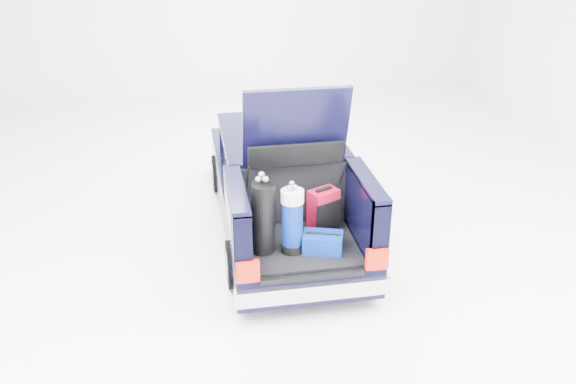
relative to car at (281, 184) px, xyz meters
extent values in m
plane|color=white|center=(0.00, -0.11, -0.67)|extent=(14.00, 14.00, 0.00)
cube|color=black|center=(0.00, 0.54, -0.17)|extent=(1.75, 3.00, 0.70)
cube|color=black|center=(0.00, 2.11, -0.27)|extent=(1.70, 0.30, 0.50)
cube|color=#A7A7AE|center=(0.00, 2.25, -0.34)|extent=(1.72, 0.10, 0.22)
cube|color=black|center=(0.00, 0.04, 0.45)|extent=(1.55, 1.95, 0.54)
cube|color=black|center=(0.00, 0.04, 0.74)|extent=(1.62, 2.05, 0.06)
cube|color=black|center=(0.00, -1.61, -0.32)|extent=(1.75, 1.30, 0.40)
cube|color=black|center=(0.00, -1.59, -0.10)|extent=(1.32, 1.18, 0.05)
cube|color=black|center=(-0.78, -1.61, 0.30)|extent=(0.20, 1.30, 0.85)
cube|color=black|center=(0.78, -1.61, 0.30)|extent=(0.20, 1.30, 0.85)
cube|color=black|center=(-0.78, -1.61, 0.74)|extent=(0.20, 1.30, 0.06)
cube|color=black|center=(0.78, -1.61, 0.74)|extent=(0.20, 1.30, 0.06)
cube|color=black|center=(0.00, -0.99, 0.30)|extent=(1.36, 0.08, 0.84)
cube|color=#A7A7AE|center=(0.00, -2.29, -0.29)|extent=(1.80, 0.12, 0.20)
cube|color=#A61407|center=(-0.74, -2.26, 0.05)|extent=(0.26, 0.07, 0.26)
cube|color=#A61407|center=(0.74, -2.26, 0.05)|extent=(0.26, 0.07, 0.26)
cube|color=black|center=(0.00, -2.25, -0.12)|extent=(1.20, 0.06, 0.06)
cube|color=black|center=(0.00, -1.16, 1.29)|extent=(1.28, 0.33, 1.03)
cube|color=black|center=(0.00, -1.12, 1.43)|extent=(0.95, 0.17, 0.54)
cylinder|color=black|center=(-0.82, 1.34, -0.36)|extent=(0.20, 0.62, 0.62)
cylinder|color=slate|center=(-0.82, 1.34, -0.36)|extent=(0.23, 0.36, 0.36)
cylinder|color=black|center=(0.82, 1.34, -0.36)|extent=(0.20, 0.62, 0.62)
cylinder|color=slate|center=(0.82, 1.34, -0.36)|extent=(0.23, 0.36, 0.36)
cylinder|color=black|center=(-0.82, -1.46, -0.36)|extent=(0.20, 0.62, 0.62)
cylinder|color=slate|center=(-0.82, -1.46, -0.36)|extent=(0.23, 0.36, 0.36)
cylinder|color=black|center=(0.82, -1.46, -0.36)|extent=(0.20, 0.62, 0.62)
cylinder|color=slate|center=(0.82, -1.46, -0.36)|extent=(0.23, 0.36, 0.36)
cube|color=maroon|center=(0.33, -1.30, 0.21)|extent=(0.42, 0.36, 0.57)
cube|color=black|center=(0.33, -1.30, 0.51)|extent=(0.23, 0.14, 0.03)
cube|color=black|center=(0.33, -1.41, 0.15)|extent=(0.34, 0.17, 0.43)
cylinder|color=black|center=(-0.48, -1.68, 0.38)|extent=(0.38, 0.40, 0.91)
cube|color=white|center=(-0.48, -1.56, 0.41)|extent=(0.11, 0.06, 0.32)
sphere|color=#99999E|center=(-0.53, -1.66, 0.87)|extent=(0.08, 0.08, 0.08)
sphere|color=#99999E|center=(-0.45, -1.71, 0.89)|extent=(0.08, 0.08, 0.08)
cylinder|color=black|center=(-0.14, -1.72, -0.02)|extent=(0.36, 0.36, 0.10)
cylinder|color=navy|center=(-0.14, -1.72, 0.31)|extent=(0.33, 0.33, 0.57)
cylinder|color=white|center=(-0.14, -1.72, 0.65)|extent=(0.36, 0.36, 0.15)
sphere|color=#99999E|center=(-0.11, -1.70, 0.76)|extent=(0.07, 0.07, 0.07)
sphere|color=#99999E|center=(-0.14, -1.68, 0.80)|extent=(0.07, 0.07, 0.07)
cube|color=navy|center=(0.22, -1.78, 0.04)|extent=(0.54, 0.43, 0.22)
cylinder|color=black|center=(0.22, -1.78, 0.16)|extent=(0.39, 0.14, 0.02)
camera|label=1|loc=(-1.27, -7.89, 3.76)|focal=38.00mm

